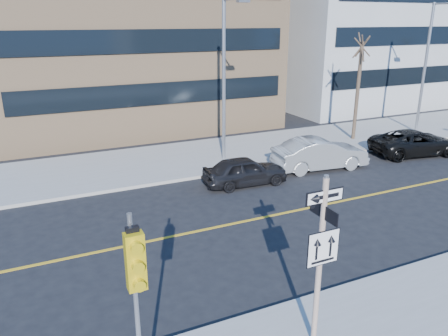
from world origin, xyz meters
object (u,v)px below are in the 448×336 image
parked_car_c (415,143)px  streetlight_b (429,60)px  parked_car_b (320,154)px  parked_car_a (245,171)px  streetlight_a (226,71)px  sign_pole (321,253)px  traffic_signal (136,277)px  street_tree_west (362,49)px

parked_car_c → streetlight_b: size_ratio=0.62×
parked_car_b → parked_car_c: bearing=-85.3°
parked_car_a → streetlight_a: (0.60, 3.33, 4.10)m
sign_pole → parked_car_c: size_ratio=0.82×
traffic_signal → streetlight_a: streetlight_a is taller
parked_car_c → street_tree_west: 6.20m
sign_pole → parked_car_a: size_ratio=1.05×
parked_car_a → parked_car_b: size_ratio=0.81×
street_tree_west → sign_pole: bearing=-133.3°
parked_car_a → street_tree_west: 11.44m
sign_pole → street_tree_west: bearing=46.7°
traffic_signal → streetlight_b: bearing=31.4°
traffic_signal → street_tree_west: street_tree_west is taller
parked_car_a → streetlight_b: 15.53m
parked_car_c → street_tree_west: bearing=27.3°
streetlight_a → streetlight_b: (14.00, 0.00, 0.00)m
streetlight_a → parked_car_b: bearing=-37.5°
streetlight_a → streetlight_b: size_ratio=1.00×
sign_pole → street_tree_west: street_tree_west is taller
streetlight_b → street_tree_west: size_ratio=1.26×
parked_car_c → streetlight_b: 6.44m
sign_pole → parked_car_c: bearing=35.6°
streetlight_b → street_tree_west: 5.09m
sign_pole → streetlight_a: streetlight_a is taller
parked_car_b → streetlight_b: streetlight_b is taller
parked_car_b → traffic_signal: bearing=138.3°
sign_pole → parked_car_c: (14.14, 10.10, -1.74)m
parked_car_b → street_tree_west: street_tree_west is taller
parked_car_b → streetlight_a: (-3.83, 2.94, 3.97)m
streetlight_a → streetlight_b: bearing=0.0°
parked_car_a → streetlight_a: streetlight_a is taller
streetlight_a → street_tree_west: 9.05m
parked_car_a → traffic_signal: bearing=146.9°
parked_car_a → parked_car_b: bearing=-81.8°
sign_pole → parked_car_a: (3.40, 9.94, -1.78)m
streetlight_a → streetlight_b: 14.00m
sign_pole → traffic_signal: bearing=-177.9°
sign_pole → parked_car_b: sign_pole is taller
streetlight_b → sign_pole: bearing=-143.6°
sign_pole → streetlight_b: size_ratio=0.51×
parked_car_a → streetlight_a: size_ratio=0.48×
parked_car_b → streetlight_a: 6.25m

